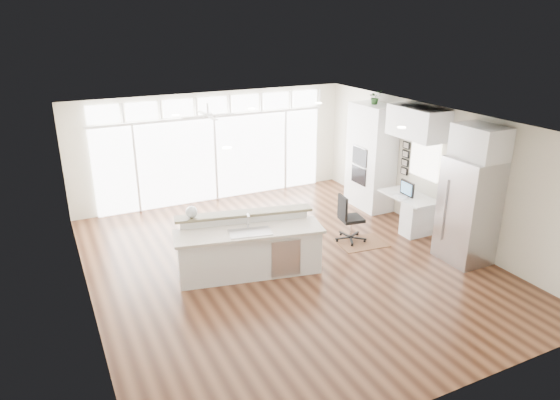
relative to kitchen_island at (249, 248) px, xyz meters
name	(u,v)px	position (x,y,z in m)	size (l,w,h in m)	color
floor	(287,263)	(0.79, 0.08, -0.53)	(7.00, 8.00, 0.02)	#3A1F12
ceiling	(287,122)	(0.79, 0.08, 2.18)	(7.00, 8.00, 0.02)	white
wall_back	(214,147)	(0.79, 4.08, 0.83)	(7.00, 0.04, 2.70)	beige
wall_front	(447,304)	(0.79, -3.92, 0.83)	(7.00, 0.04, 2.70)	beige
wall_left	(81,231)	(-2.71, 0.08, 0.83)	(0.04, 8.00, 2.70)	beige
wall_right	(435,171)	(4.29, 0.08, 0.83)	(0.04, 8.00, 2.70)	beige
glass_wall	(215,159)	(0.79, 4.02, 0.53)	(5.80, 0.06, 2.08)	white
transom_row	(213,106)	(0.79, 4.02, 1.86)	(5.90, 0.06, 0.40)	white
desk_window	(425,158)	(4.25, 0.38, 1.03)	(0.04, 0.85, 0.85)	white
ceiling_fan	(208,111)	(0.29, 2.88, 1.96)	(1.16, 1.16, 0.32)	silver
recessed_lights	(282,121)	(0.79, 0.28, 2.16)	(3.40, 3.00, 0.02)	beige
oven_cabinet	(371,157)	(3.96, 1.88, 0.73)	(0.64, 1.20, 2.50)	white
desk_nook	(408,212)	(3.92, 0.38, -0.14)	(0.72, 1.30, 0.76)	white
upper_cabinets	(418,123)	(3.96, 0.38, 1.83)	(0.64, 1.30, 0.64)	white
refrigerator	(468,211)	(3.90, -1.27, 0.48)	(0.76, 0.90, 2.00)	#B5B4B9
fridge_cabinet	(480,142)	(3.96, -1.27, 1.78)	(0.64, 0.90, 0.60)	white
framed_photos	(405,158)	(4.25, 1.00, 0.88)	(0.06, 0.22, 0.80)	black
kitchen_island	(249,248)	(0.00, 0.00, 0.00)	(2.63, 0.99, 1.04)	white
rug	(362,243)	(2.58, 0.17, -0.52)	(0.97, 0.70, 0.01)	#3E2213
office_chair	(351,218)	(2.44, 0.39, -0.02)	(0.52, 0.48, 1.00)	black
fishbowl	(192,212)	(-0.85, 0.58, 0.63)	(0.21, 0.21, 0.21)	silver
monitor	(407,188)	(3.84, 0.38, 0.42)	(0.07, 0.43, 0.35)	black
keyboard	(400,197)	(3.67, 0.38, 0.25)	(0.12, 0.31, 0.02)	white
potted_plant	(375,99)	(3.96, 1.88, 2.10)	(0.28, 0.32, 0.25)	#2D5B27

